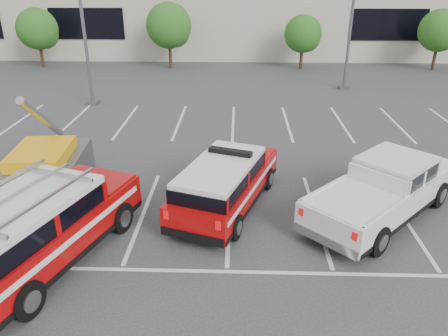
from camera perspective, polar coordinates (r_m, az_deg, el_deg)
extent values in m
plane|color=#313133|center=(13.75, 0.69, -6.07)|extent=(120.00, 120.00, 0.00)
cube|color=silver|center=(17.77, 1.00, 1.36)|extent=(23.00, 15.00, 0.01)
cube|color=#BAAE9D|center=(43.93, 1.68, 20.64)|extent=(60.00, 15.00, 8.00)
cylinder|color=#3F2B19|center=(37.60, -22.69, 13.31)|extent=(0.24, 0.24, 1.67)
sphere|color=#175416|center=(37.32, -23.21, 16.37)|extent=(3.07, 3.07, 3.07)
sphere|color=#175416|center=(37.40, -22.39, 15.78)|extent=(2.05, 2.05, 2.05)
cylinder|color=#3F2B19|center=(34.77, -7.02, 14.31)|extent=(0.24, 0.24, 1.84)
sphere|color=#175416|center=(34.44, -7.22, 17.99)|extent=(3.37, 3.37, 3.37)
sphere|color=#175416|center=(34.64, -6.44, 17.21)|extent=(2.24, 2.24, 2.24)
cylinder|color=#3F2B19|center=(34.73, 10.03, 13.85)|extent=(0.24, 0.24, 1.51)
sphere|color=#175416|center=(34.45, 10.27, 16.86)|extent=(2.77, 2.77, 2.77)
sphere|color=#175416|center=(34.76, 10.85, 16.19)|extent=(1.85, 1.85, 1.85)
cylinder|color=#3F2B19|center=(37.43, 25.77, 12.74)|extent=(0.24, 0.24, 1.67)
sphere|color=#175416|center=(37.15, 26.36, 15.80)|extent=(3.07, 3.07, 3.07)
sphere|color=#175416|center=(37.54, 26.68, 15.08)|extent=(2.05, 2.05, 2.05)
cube|color=#59595E|center=(26.14, -16.72, 8.21)|extent=(0.60, 0.60, 0.20)
cylinder|color=#59595E|center=(25.29, -18.13, 18.90)|extent=(0.18, 0.18, 10.00)
cube|color=#59595E|center=(29.46, 15.36, 10.15)|extent=(0.60, 0.60, 0.20)
cylinder|color=#59595E|center=(28.71, 16.50, 19.64)|extent=(0.18, 0.18, 10.00)
cube|color=#9D0707|center=(13.87, 0.32, -2.37)|extent=(3.52, 5.57, 0.80)
cube|color=black|center=(13.20, -0.41, -0.89)|extent=(2.87, 4.08, 0.42)
cube|color=silver|center=(13.08, -0.41, 0.24)|extent=(2.81, 4.00, 0.15)
cube|color=black|center=(13.72, 0.83, 2.13)|extent=(1.42, 0.71, 0.14)
cube|color=silver|center=(14.14, 20.00, -3.17)|extent=(5.65, 5.68, 0.86)
cube|color=black|center=(14.31, 21.39, -0.12)|extent=(2.83, 2.83, 0.45)
cube|color=silver|center=(14.20, 21.58, 1.01)|extent=(2.77, 2.77, 0.16)
cube|color=#9D0707|center=(12.26, -22.43, -7.63)|extent=(4.01, 6.19, 0.95)
cube|color=black|center=(11.57, -24.83, -5.90)|extent=(3.25, 4.42, 0.50)
cube|color=silver|center=(11.42, -25.13, -4.43)|extent=(3.18, 4.33, 0.18)
cube|color=#A5A5A8|center=(11.28, -25.42, -3.01)|extent=(3.19, 4.07, 0.07)
cube|color=#59595E|center=(16.11, -22.29, -0.83)|extent=(2.73, 4.11, 1.20)
cube|color=#E9A40D|center=(15.82, -22.72, 1.67)|extent=(1.94, 2.54, 0.44)
cylinder|color=#A5A5A8|center=(16.07, -22.62, 5.98)|extent=(0.54, 3.19, 2.34)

